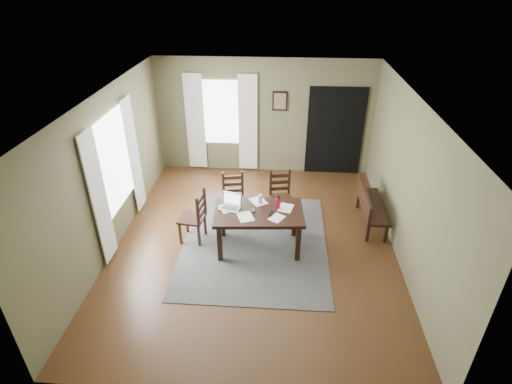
# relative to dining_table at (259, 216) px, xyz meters

# --- Properties ---
(ground) EXTENTS (5.00, 6.00, 0.01)m
(ground) POSITION_rel_dining_table_xyz_m (-0.08, 0.13, -0.68)
(ground) COLOR #492C16
(room_shell) EXTENTS (5.02, 6.02, 2.71)m
(room_shell) POSITION_rel_dining_table_xyz_m (-0.08, 0.13, 1.12)
(room_shell) COLOR brown
(room_shell) RESTS_ON ground
(rug) EXTENTS (2.60, 3.20, 0.01)m
(rug) POSITION_rel_dining_table_xyz_m (-0.08, 0.13, -0.67)
(rug) COLOR #434343
(rug) RESTS_ON ground
(dining_table) EXTENTS (1.59, 1.03, 0.76)m
(dining_table) POSITION_rel_dining_table_xyz_m (0.00, 0.00, 0.00)
(dining_table) COLOR black
(dining_table) RESTS_ON rug
(chair_end) EXTENTS (0.49, 0.49, 1.00)m
(chair_end) POSITION_rel_dining_table_xyz_m (-1.17, 0.16, -0.18)
(chair_end) COLOR black
(chair_end) RESTS_ON rug
(chair_back_left) EXTENTS (0.51, 0.51, 0.98)m
(chair_back_left) POSITION_rel_dining_table_xyz_m (-0.54, 0.87, -0.19)
(chair_back_left) COLOR black
(chair_back_left) RESTS_ON rug
(chair_back_right) EXTENTS (0.50, 0.50, 0.98)m
(chair_back_right) POSITION_rel_dining_table_xyz_m (0.36, 1.01, -0.20)
(chair_back_right) COLOR black
(chair_back_right) RESTS_ON rug
(bench) EXTENTS (0.43, 1.35, 0.76)m
(bench) POSITION_rel_dining_table_xyz_m (2.07, 0.91, -0.22)
(bench) COLOR black
(bench) RESTS_ON ground
(laptop) EXTENTS (0.41, 0.36, 0.24)m
(laptop) POSITION_rel_dining_table_xyz_m (-0.49, 0.10, 0.16)
(laptop) COLOR #B7B7BC
(laptop) RESTS_ON dining_table
(computer_mouse) EXTENTS (0.06, 0.10, 0.03)m
(computer_mouse) POSITION_rel_dining_table_xyz_m (-0.10, -0.01, 0.11)
(computer_mouse) COLOR #3F3F42
(computer_mouse) RESTS_ON dining_table
(tv_remote) EXTENTS (0.07, 0.18, 0.02)m
(tv_remote) POSITION_rel_dining_table_xyz_m (0.21, -0.06, 0.10)
(tv_remote) COLOR black
(tv_remote) RESTS_ON dining_table
(drinking_glass) EXTENTS (0.10, 0.10, 0.16)m
(drinking_glass) POSITION_rel_dining_table_xyz_m (0.01, 0.27, 0.18)
(drinking_glass) COLOR silver
(drinking_glass) RESTS_ON dining_table
(water_bottle) EXTENTS (0.09, 0.09, 0.25)m
(water_bottle) POSITION_rel_dining_table_xyz_m (0.33, 0.13, 0.21)
(water_bottle) COLOR #B30D21
(water_bottle) RESTS_ON dining_table
(paper_a) EXTENTS (0.33, 0.36, 0.00)m
(paper_a) POSITION_rel_dining_table_xyz_m (-0.56, 0.05, 0.10)
(paper_a) COLOR white
(paper_a) RESTS_ON dining_table
(paper_b) EXTENTS (0.31, 0.33, 0.00)m
(paper_b) POSITION_rel_dining_table_xyz_m (0.32, -0.19, 0.10)
(paper_b) COLOR white
(paper_b) RESTS_ON dining_table
(paper_c) EXTENTS (0.38, 0.40, 0.00)m
(paper_c) POSITION_rel_dining_table_xyz_m (-0.03, 0.33, 0.10)
(paper_c) COLOR white
(paper_c) RESTS_ON dining_table
(paper_d) EXTENTS (0.30, 0.35, 0.00)m
(paper_d) POSITION_rel_dining_table_xyz_m (0.46, 0.14, 0.10)
(paper_d) COLOR white
(paper_d) RESTS_ON dining_table
(paper_e) EXTENTS (0.34, 0.38, 0.00)m
(paper_e) POSITION_rel_dining_table_xyz_m (-0.21, -0.19, 0.10)
(paper_e) COLOR white
(paper_e) RESTS_ON dining_table
(window_left) EXTENTS (0.01, 1.30, 1.70)m
(window_left) POSITION_rel_dining_table_xyz_m (-2.55, 0.33, 0.77)
(window_left) COLOR white
(window_left) RESTS_ON ground
(window_back) EXTENTS (1.00, 0.01, 1.50)m
(window_back) POSITION_rel_dining_table_xyz_m (-1.08, 3.10, 0.77)
(window_back) COLOR white
(window_back) RESTS_ON ground
(curtain_left_near) EXTENTS (0.03, 0.48, 2.30)m
(curtain_left_near) POSITION_rel_dining_table_xyz_m (-2.52, -0.49, 0.52)
(curtain_left_near) COLOR silver
(curtain_left_near) RESTS_ON ground
(curtain_left_far) EXTENTS (0.03, 0.48, 2.30)m
(curtain_left_far) POSITION_rel_dining_table_xyz_m (-2.52, 1.15, 0.52)
(curtain_left_far) COLOR silver
(curtain_left_far) RESTS_ON ground
(curtain_back_left) EXTENTS (0.44, 0.03, 2.30)m
(curtain_back_left) POSITION_rel_dining_table_xyz_m (-1.70, 3.07, 0.52)
(curtain_back_left) COLOR silver
(curtain_back_left) RESTS_ON ground
(curtain_back_right) EXTENTS (0.44, 0.03, 2.30)m
(curtain_back_right) POSITION_rel_dining_table_xyz_m (-0.46, 3.07, 0.52)
(curtain_back_right) COLOR silver
(curtain_back_right) RESTS_ON ground
(framed_picture) EXTENTS (0.34, 0.03, 0.44)m
(framed_picture) POSITION_rel_dining_table_xyz_m (0.27, 3.10, 1.07)
(framed_picture) COLOR black
(framed_picture) RESTS_ON ground
(doorway_back) EXTENTS (1.30, 0.03, 2.10)m
(doorway_back) POSITION_rel_dining_table_xyz_m (1.57, 3.10, 0.37)
(doorway_back) COLOR black
(doorway_back) RESTS_ON ground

